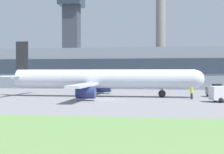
# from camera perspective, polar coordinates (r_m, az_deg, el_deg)

# --- Properties ---
(ground_plane) EXTENTS (400.00, 400.00, 0.00)m
(ground_plane) POSITION_cam_1_polar(r_m,az_deg,el_deg) (46.55, -1.86, -4.13)
(ground_plane) COLOR gray
(terminal_building) EXTENTS (80.47, 15.20, 25.00)m
(terminal_building) POSITION_cam_1_polar(r_m,az_deg,el_deg) (81.48, 2.19, 1.78)
(terminal_building) COLOR gray
(terminal_building) RESTS_ON ground_plane
(smokestack_left) EXTENTS (3.77, 3.77, 31.64)m
(smokestack_left) POSITION_cam_1_polar(r_m,az_deg,el_deg) (108.59, 8.87, 7.17)
(smokestack_left) COLOR gray
(smokestack_left) RESTS_ON ground_plane
(airplane) EXTENTS (32.84, 27.37, 9.36)m
(airplane) POSITION_cam_1_polar(r_m,az_deg,el_deg) (51.73, -2.13, -0.46)
(airplane) COLOR silver
(airplane) RESTS_ON ground_plane
(pushback_tug) EXTENTS (3.46, 3.05, 2.13)m
(pushback_tug) POSITION_cam_1_polar(r_m,az_deg,el_deg) (54.57, 18.60, -2.43)
(pushback_tug) COLOR gray
(pushback_tug) RESTS_ON ground_plane
(ground_crew_person) EXTENTS (0.46, 0.46, 1.87)m
(ground_crew_person) POSITION_cam_1_polar(r_m,az_deg,el_deg) (48.27, 14.36, -2.84)
(ground_crew_person) COLOR #23283D
(ground_crew_person) RESTS_ON ground_plane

